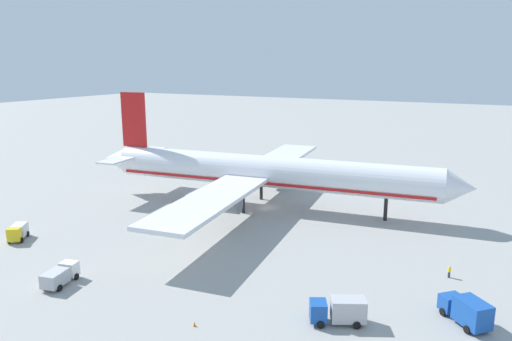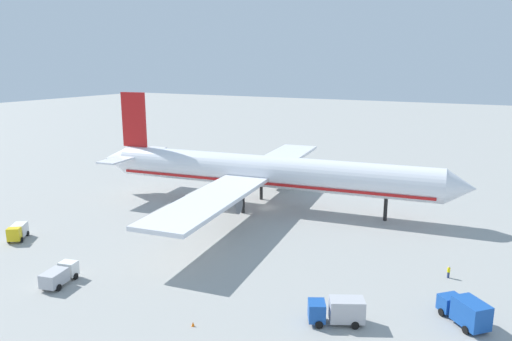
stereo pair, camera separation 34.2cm
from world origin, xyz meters
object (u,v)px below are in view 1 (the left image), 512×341
at_px(traffic_cone_2, 200,157).
at_px(airliner, 262,172).
at_px(service_truck_1, 18,232).
at_px(traffic_cone_1, 221,165).
at_px(service_truck_3, 60,275).
at_px(traffic_cone_3, 194,324).
at_px(service_truck_2, 339,310).
at_px(traffic_cone_0, 400,178).
at_px(ground_worker_2, 449,272).
at_px(baggage_cart_2, 219,159).
at_px(service_truck_0, 467,310).

bearing_deg(traffic_cone_2, airliner, -42.89).
bearing_deg(service_truck_1, traffic_cone_1, 90.40).
xyz_separation_m(service_truck_3, traffic_cone_3, (21.94, -0.35, -1.07)).
bearing_deg(service_truck_2, service_truck_1, 179.43).
distance_m(service_truck_1, traffic_cone_2, 75.50).
xyz_separation_m(service_truck_1, traffic_cone_1, (-0.46, 66.02, -1.16)).
xyz_separation_m(traffic_cone_1, traffic_cone_2, (-12.90, 8.27, 0.00)).
distance_m(traffic_cone_0, traffic_cone_2, 62.02).
xyz_separation_m(service_truck_2, ground_worker_2, (9.88, 18.52, -0.78)).
bearing_deg(service_truck_3, baggage_cart_2, 107.45).
distance_m(traffic_cone_0, traffic_cone_3, 83.05).
relative_size(service_truck_1, traffic_cone_2, 9.04).
bearing_deg(traffic_cone_2, service_truck_3, -68.07).
relative_size(traffic_cone_0, traffic_cone_2, 1.00).
bearing_deg(baggage_cart_2, traffic_cone_1, -53.57).
relative_size(service_truck_1, service_truck_2, 0.75).
bearing_deg(traffic_cone_0, airliner, -118.56).
bearing_deg(baggage_cart_2, service_truck_0, -41.95).
bearing_deg(traffic_cone_3, traffic_cone_2, 123.63).
relative_size(service_truck_2, traffic_cone_1, 12.10).
relative_size(service_truck_0, traffic_cone_0, 11.26).
bearing_deg(airliner, service_truck_1, -127.83).
relative_size(service_truck_0, baggage_cart_2, 1.75).
xyz_separation_m(baggage_cart_2, traffic_cone_1, (5.24, -7.10, 0.01)).
height_order(service_truck_3, traffic_cone_3, service_truck_3).
xyz_separation_m(baggage_cart_2, ground_worker_2, (71.71, -55.16, 0.61)).
bearing_deg(traffic_cone_0, service_truck_1, -123.31).
distance_m(service_truck_2, traffic_cone_2, 102.15).
bearing_deg(service_truck_0, service_truck_1, -175.05).
height_order(service_truck_3, traffic_cone_1, service_truck_3).
relative_size(service_truck_0, ground_worker_2, 3.61).
relative_size(service_truck_0, service_truck_3, 1.05).
height_order(airliner, service_truck_1, airliner).
distance_m(ground_worker_2, traffic_cone_0, 58.71).
bearing_deg(traffic_cone_2, service_truck_0, -39.68).
height_order(service_truck_3, traffic_cone_0, service_truck_3).
height_order(service_truck_2, ground_worker_2, service_truck_2).
height_order(traffic_cone_2, traffic_cone_3, same).
bearing_deg(traffic_cone_0, baggage_cart_2, -179.02).
xyz_separation_m(airliner, traffic_cone_0, (20.74, 38.10, -7.11)).
xyz_separation_m(service_truck_2, traffic_cone_3, (-14.28, -8.16, -1.37)).
relative_size(baggage_cart_2, traffic_cone_0, 6.42).
bearing_deg(service_truck_2, service_truck_3, -167.83).
height_order(service_truck_2, traffic_cone_2, service_truck_2).
distance_m(service_truck_1, traffic_cone_3, 42.77).
relative_size(ground_worker_2, traffic_cone_2, 3.12).
bearing_deg(traffic_cone_1, traffic_cone_2, 147.34).
height_order(airliner, service_truck_2, airliner).
height_order(traffic_cone_0, traffic_cone_2, same).
xyz_separation_m(service_truck_3, traffic_cone_2, (-33.27, 82.66, -1.07)).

